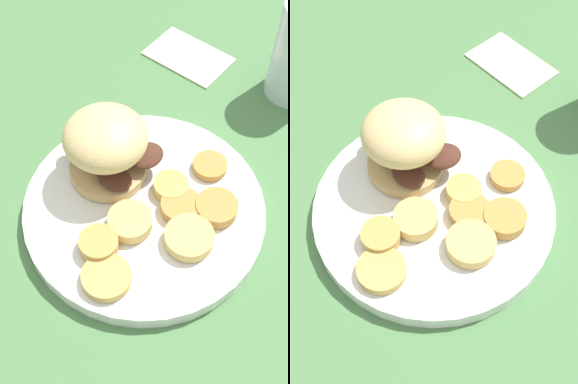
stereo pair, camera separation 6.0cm
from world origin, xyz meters
TOP-DOWN VIEW (x-y plane):
  - ground_plane at (0.00, 0.00)m, footprint 4.00×4.00m
  - dinner_plate at (0.00, 0.00)m, footprint 0.28×0.28m
  - sandwich at (0.04, 0.04)m, footprint 0.10×0.14m
  - potato_round_0 at (-0.03, 0.01)m, footprint 0.05×0.05m
  - potato_round_1 at (0.02, -0.03)m, footprint 0.04×0.04m
  - potato_round_2 at (0.06, -0.08)m, footprint 0.04×0.04m
  - potato_round_3 at (-0.01, -0.04)m, footprint 0.05×0.05m
  - potato_round_4 at (-0.05, -0.05)m, footprint 0.05×0.05m
  - potato_round_5 at (-0.01, -0.08)m, footprint 0.05×0.05m
  - potato_round_6 at (-0.10, 0.04)m, footprint 0.05×0.05m
  - potato_round_7 at (-0.06, 0.05)m, footprint 0.04×0.04m
  - napkin at (0.28, -0.06)m, footprint 0.13×0.14m

SIDE VIEW (x-z plane):
  - ground_plane at x=0.00m, z-range 0.00..0.00m
  - napkin at x=0.28m, z-range 0.00..0.01m
  - dinner_plate at x=0.00m, z-range 0.00..0.02m
  - potato_round_2 at x=0.06m, z-range 0.02..0.03m
  - potato_round_6 at x=-0.10m, z-range 0.02..0.03m
  - potato_round_3 at x=-0.01m, z-range 0.02..0.04m
  - potato_round_1 at x=0.02m, z-range 0.02..0.04m
  - potato_round_4 at x=-0.05m, z-range 0.02..0.04m
  - potato_round_5 at x=-0.01m, z-range 0.02..0.04m
  - potato_round_0 at x=-0.03m, z-range 0.02..0.04m
  - potato_round_7 at x=-0.06m, z-range 0.02..0.04m
  - sandwich at x=0.04m, z-range 0.03..0.12m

